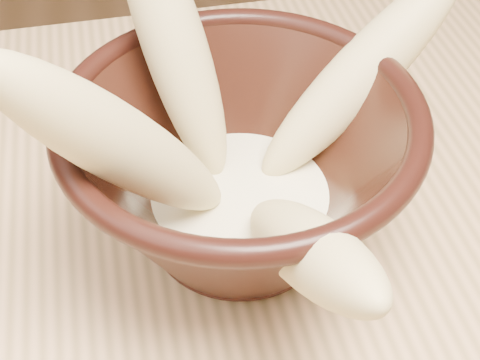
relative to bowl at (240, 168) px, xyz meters
name	(u,v)px	position (x,y,z in m)	size (l,w,h in m)	color
bowl	(240,168)	(0.00, 0.00, 0.00)	(0.23, 0.23, 0.13)	black
milk_puddle	(240,201)	(0.00, 0.00, -0.03)	(0.13, 0.13, 0.02)	#F0EAC1
banana_upright	(174,42)	(-0.03, 0.07, 0.06)	(0.04, 0.04, 0.19)	#D3C67D
banana_left	(121,145)	(-0.07, -0.03, 0.06)	(0.04, 0.04, 0.21)	#D3C67D
banana_right	(360,75)	(0.09, 0.04, 0.03)	(0.04, 0.04, 0.19)	#D3C67D
banana_front	(309,250)	(0.02, -0.09, 0.02)	(0.04, 0.04, 0.17)	#D3C67D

